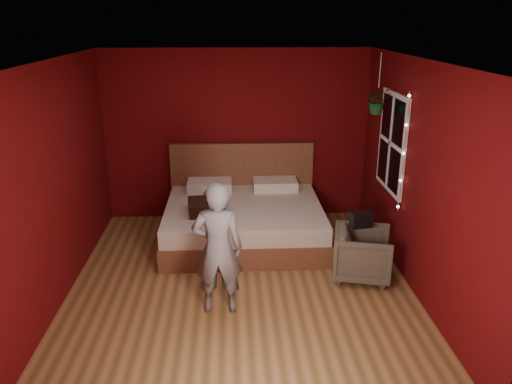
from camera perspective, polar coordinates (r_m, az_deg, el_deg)
floor at (r=6.03m, az=-1.74°, el=-10.66°), size 4.50×4.50×0.00m
room_walls at (r=5.39m, az=-1.92°, el=4.97°), size 4.04×4.54×2.62m
window at (r=6.63m, az=15.25°, el=5.47°), size 0.05×0.97×1.27m
fairy_lights at (r=6.14m, az=16.49°, el=4.26°), size 0.04×0.04×1.45m
bed at (r=7.13m, az=-1.42°, el=-2.91°), size 2.19×1.86×1.20m
person at (r=5.25m, az=-4.42°, el=-6.50°), size 0.54×0.35×1.47m
armchair at (r=6.21m, az=12.06°, el=-6.94°), size 0.81×0.80×0.62m
handbag at (r=6.14m, az=11.96°, el=-3.12°), size 0.28×0.18×0.19m
throw_pillow at (r=6.67m, az=-5.70°, el=-1.68°), size 0.52×0.52×0.17m
hanging_plant at (r=6.69m, az=13.73°, el=10.10°), size 0.31×0.27×0.77m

